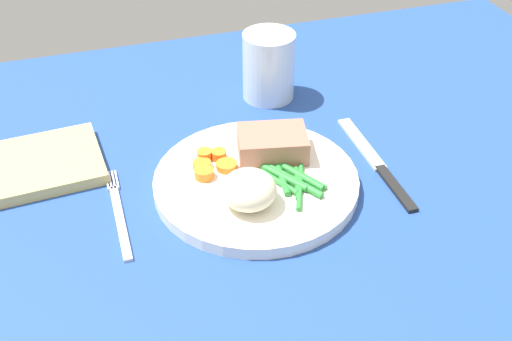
% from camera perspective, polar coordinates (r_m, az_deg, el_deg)
% --- Properties ---
extents(dining_table, '(1.20, 0.90, 0.02)m').
position_cam_1_polar(dining_table, '(0.77, 0.89, -2.72)').
color(dining_table, '#234793').
rests_on(dining_table, ground).
extents(dinner_plate, '(0.25, 0.25, 0.02)m').
position_cam_1_polar(dinner_plate, '(0.77, -0.00, -1.06)').
color(dinner_plate, white).
rests_on(dinner_plate, dining_table).
extents(meat_portion, '(0.10, 0.08, 0.03)m').
position_cam_1_polar(meat_portion, '(0.80, 1.49, 2.42)').
color(meat_portion, '#A86B56').
rests_on(meat_portion, dinner_plate).
extents(mashed_potatoes, '(0.06, 0.06, 0.04)m').
position_cam_1_polar(mashed_potatoes, '(0.71, -0.66, -1.74)').
color(mashed_potatoes, beige).
rests_on(mashed_potatoes, dinner_plate).
extents(carrot_slices, '(0.06, 0.06, 0.01)m').
position_cam_1_polar(carrot_slices, '(0.78, -4.05, 0.61)').
color(carrot_slices, orange).
rests_on(carrot_slices, dinner_plate).
extents(green_beans, '(0.07, 0.10, 0.01)m').
position_cam_1_polar(green_beans, '(0.76, 3.28, -0.80)').
color(green_beans, '#2D8C38').
rests_on(green_beans, dinner_plate).
extents(fork, '(0.01, 0.17, 0.00)m').
position_cam_1_polar(fork, '(0.75, -12.28, -3.87)').
color(fork, silver).
rests_on(fork, dining_table).
extents(knife, '(0.02, 0.20, 0.01)m').
position_cam_1_polar(knife, '(0.83, 10.87, 0.59)').
color(knife, black).
rests_on(knife, dining_table).
extents(water_glass, '(0.08, 0.08, 0.10)m').
position_cam_1_polar(water_glass, '(0.94, 1.14, 9.04)').
color(water_glass, silver).
rests_on(water_glass, dining_table).
extents(napkin, '(0.15, 0.14, 0.02)m').
position_cam_1_polar(napkin, '(0.85, -18.43, 0.61)').
color(napkin, '#DBBC6B').
rests_on(napkin, dining_table).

